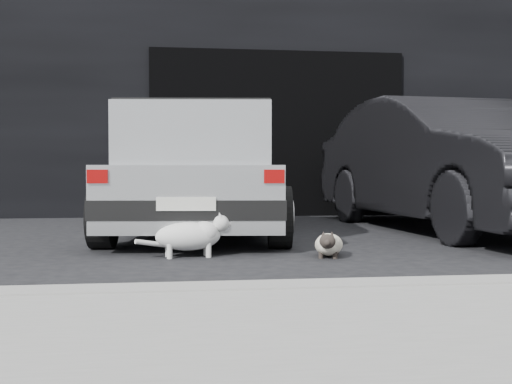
{
  "coord_description": "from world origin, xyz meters",
  "views": [
    {
      "loc": [
        -0.67,
        -5.99,
        0.73
      ],
      "look_at": [
        0.09,
        -0.25,
        0.53
      ],
      "focal_mm": 45.0,
      "sensor_mm": 36.0,
      "label": 1
    }
  ],
  "objects": [
    {
      "name": "cat_white",
      "position": [
        -0.5,
        -0.61,
        0.19
      ],
      "size": [
        0.81,
        0.33,
        0.38
      ],
      "rotation": [
        0.0,
        0.0,
        -1.47
      ],
      "color": "silver",
      "rests_on": "ground"
    },
    {
      "name": "curb",
      "position": [
        1.0,
        -2.6,
        0.06
      ],
      "size": [
        18.0,
        0.25,
        0.12
      ],
      "primitive_type": "cube",
      "color": "gray",
      "rests_on": "ground"
    },
    {
      "name": "silver_hatchback",
      "position": [
        -0.35,
        1.22,
        0.76
      ],
      "size": [
        2.21,
        3.96,
        1.4
      ],
      "rotation": [
        0.0,
        0.0,
        -0.11
      ],
      "color": "silver",
      "rests_on": "ground"
    },
    {
      "name": "second_car",
      "position": [
        2.66,
        1.28,
        0.8
      ],
      "size": [
        2.13,
        5.0,
        1.61
      ],
      "primitive_type": "imported",
      "rotation": [
        0.0,
        0.0,
        0.09
      ],
      "color": "black",
      "rests_on": "ground"
    },
    {
      "name": "garage_opening",
      "position": [
        1.0,
        3.99,
        1.3
      ],
      "size": [
        4.0,
        0.1,
        2.6
      ],
      "primitive_type": "cube",
      "color": "black",
      "rests_on": "ground"
    },
    {
      "name": "building_facade",
      "position": [
        1.0,
        6.0,
        2.5
      ],
      "size": [
        34.0,
        4.0,
        5.0
      ],
      "primitive_type": "cube",
      "color": "black",
      "rests_on": "ground"
    },
    {
      "name": "ground",
      "position": [
        0.0,
        0.0,
        0.0
      ],
      "size": [
        80.0,
        80.0,
        0.0
      ],
      "primitive_type": "plane",
      "color": "black",
      "rests_on": "ground"
    },
    {
      "name": "cat_siamese",
      "position": [
        0.63,
        -0.77,
        0.11
      ],
      "size": [
        0.36,
        0.68,
        0.24
      ],
      "rotation": [
        0.0,
        0.0,
        2.85
      ],
      "color": "beige",
      "rests_on": "ground"
    }
  ]
}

